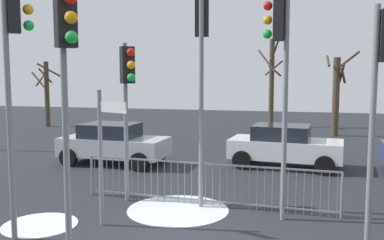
# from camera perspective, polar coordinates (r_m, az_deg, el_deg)

# --- Properties ---
(traffic_light_foreground_right) EXTENTS (0.35, 0.57, 5.12)m
(traffic_light_foreground_right) POSITION_cam_1_polar(r_m,az_deg,el_deg) (10.33, 1.30, 8.91)
(traffic_light_foreground_right) COLOR slate
(traffic_light_foreground_right) RESTS_ON ground
(traffic_light_rear_left) EXTENTS (0.48, 0.46, 4.65)m
(traffic_light_rear_left) POSITION_cam_1_polar(r_m,az_deg,el_deg) (7.26, -16.36, 7.25)
(traffic_light_rear_left) COLOR slate
(traffic_light_rear_left) RESTS_ON ground
(traffic_light_foreground_left) EXTENTS (0.57, 0.34, 4.95)m
(traffic_light_foreground_left) POSITION_cam_1_polar(r_m,az_deg,el_deg) (9.53, 11.59, 8.30)
(traffic_light_foreground_left) COLOR slate
(traffic_light_foreground_left) RESTS_ON ground
(traffic_light_mid_right) EXTENTS (0.57, 0.32, 4.44)m
(traffic_light_mid_right) POSITION_cam_1_polar(r_m,az_deg,el_deg) (8.28, 24.12, 5.75)
(traffic_light_mid_right) COLOR slate
(traffic_light_mid_right) RESTS_ON ground
(traffic_light_rear_right) EXTENTS (0.46, 0.47, 4.00)m
(traffic_light_rear_right) POSITION_cam_1_polar(r_m,az_deg,el_deg) (10.72, -8.59, 4.47)
(traffic_light_rear_right) COLOR slate
(traffic_light_rear_right) RESTS_ON ground
(traffic_light_mid_left) EXTENTS (0.48, 0.45, 5.01)m
(traffic_light_mid_left) POSITION_cam_1_polar(r_m,az_deg,el_deg) (8.87, -22.58, 8.39)
(traffic_light_mid_left) COLOR slate
(traffic_light_mid_left) RESTS_ON ground
(direction_sign_post) EXTENTS (0.75, 0.31, 2.91)m
(direction_sign_post) POSITION_cam_1_polar(r_m,az_deg,el_deg) (9.23, -11.80, -3.98)
(direction_sign_post) COLOR slate
(direction_sign_post) RESTS_ON ground
(pedestrian_guard_railing) EXTENTS (6.40, 0.45, 1.07)m
(pedestrian_guard_railing) POSITION_cam_1_polar(r_m,az_deg,el_deg) (10.66, 1.83, -8.44)
(pedestrian_guard_railing) COLOR slate
(pedestrian_guard_railing) RESTS_ON ground
(car_silver_near) EXTENTS (3.89, 2.10, 1.47)m
(car_silver_near) POSITION_cam_1_polar(r_m,az_deg,el_deg) (15.69, -10.43, -3.02)
(car_silver_near) COLOR #B2B5BA
(car_silver_near) RESTS_ON ground
(car_white_far) EXTENTS (3.95, 2.24, 1.47)m
(car_white_far) POSITION_cam_1_polar(r_m,az_deg,el_deg) (15.27, 12.20, -3.31)
(car_white_far) COLOR silver
(car_white_far) RESTS_ON ground
(bare_tree_left) EXTENTS (1.66, 1.62, 4.41)m
(bare_tree_left) POSITION_cam_1_polar(r_m,az_deg,el_deg) (23.55, 18.67, 3.41)
(bare_tree_left) COLOR #473828
(bare_tree_left) RESTS_ON ground
(bare_tree_centre) EXTENTS (1.51, 1.53, 5.97)m
(bare_tree_centre) POSITION_cam_1_polar(r_m,az_deg,el_deg) (26.51, 10.57, 5.26)
(bare_tree_centre) COLOR #473828
(bare_tree_centre) RESTS_ON ground
(bare_tree_right) EXTENTS (1.95, 1.62, 3.99)m
(bare_tree_right) POSITION_cam_1_polar(r_m,az_deg,el_deg) (27.76, -18.78, 3.58)
(bare_tree_right) COLOR #473828
(bare_tree_right) RESTS_ON ground
(snow_patch_kerb) EXTENTS (2.43, 2.43, 0.01)m
(snow_patch_kerb) POSITION_cam_1_polar(r_m,az_deg,el_deg) (10.46, -1.88, -11.84)
(snow_patch_kerb) COLOR silver
(snow_patch_kerb) RESTS_ON ground
(snow_patch_verge) EXTENTS (1.60, 1.60, 0.01)m
(snow_patch_verge) POSITION_cam_1_polar(r_m,az_deg,el_deg) (10.03, -19.56, -13.00)
(snow_patch_verge) COLOR white
(snow_patch_verge) RESTS_ON ground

